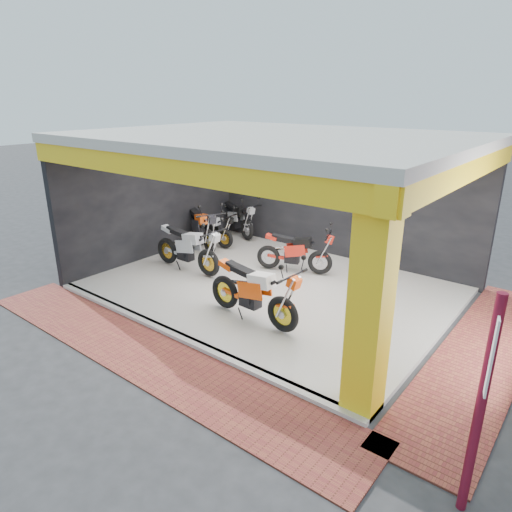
# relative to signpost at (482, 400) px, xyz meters

# --- Properties ---
(ground) EXTENTS (80.00, 80.00, 0.00)m
(ground) POSITION_rel_signpost_xyz_m (-5.43, 1.63, -1.48)
(ground) COLOR #2D2D30
(ground) RESTS_ON ground
(showroom_floor) EXTENTS (8.00, 6.00, 0.10)m
(showroom_floor) POSITION_rel_signpost_xyz_m (-5.43, 3.63, -1.43)
(showroom_floor) COLOR silver
(showroom_floor) RESTS_ON ground
(showroom_ceiling) EXTENTS (8.40, 6.40, 0.20)m
(showroom_ceiling) POSITION_rel_signpost_xyz_m (-5.43, 3.63, 2.12)
(showroom_ceiling) COLOR beige
(showroom_ceiling) RESTS_ON corner_column
(back_wall) EXTENTS (8.20, 0.20, 3.50)m
(back_wall) POSITION_rel_signpost_xyz_m (-5.43, 6.73, 0.27)
(back_wall) COLOR black
(back_wall) RESTS_ON ground
(left_wall) EXTENTS (0.20, 6.20, 3.50)m
(left_wall) POSITION_rel_signpost_xyz_m (-9.53, 3.63, 0.27)
(left_wall) COLOR black
(left_wall) RESTS_ON ground
(corner_column) EXTENTS (0.50, 0.50, 3.50)m
(corner_column) POSITION_rel_signpost_xyz_m (-1.68, 0.88, 0.27)
(corner_column) COLOR yellow
(corner_column) RESTS_ON ground
(header_beam_front) EXTENTS (8.40, 0.30, 0.40)m
(header_beam_front) POSITION_rel_signpost_xyz_m (-5.43, 0.63, 1.82)
(header_beam_front) COLOR yellow
(header_beam_front) RESTS_ON corner_column
(header_beam_right) EXTENTS (0.30, 6.40, 0.40)m
(header_beam_right) POSITION_rel_signpost_xyz_m (-1.43, 3.63, 1.82)
(header_beam_right) COLOR yellow
(header_beam_right) RESTS_ON corner_column
(floor_kerb) EXTENTS (8.00, 0.20, 0.10)m
(floor_kerb) POSITION_rel_signpost_xyz_m (-5.43, 0.61, -1.43)
(floor_kerb) COLOR silver
(floor_kerb) RESTS_ON ground
(paver_front) EXTENTS (9.00, 1.40, 0.03)m
(paver_front) POSITION_rel_signpost_xyz_m (-5.43, -0.17, -1.46)
(paver_front) COLOR brown
(paver_front) RESTS_ON ground
(paver_right) EXTENTS (1.40, 7.00, 0.03)m
(paver_right) POSITION_rel_signpost_xyz_m (-0.63, 3.63, -1.46)
(paver_right) COLOR brown
(paver_right) RESTS_ON ground
(signpost) EXTENTS (0.11, 0.37, 2.70)m
(signpost) POSITION_rel_signpost_xyz_m (0.00, 0.00, 0.00)
(signpost) COLOR maroon
(signpost) RESTS_ON ground
(moto_hero) EXTENTS (2.49, 1.04, 1.49)m
(moto_hero) POSITION_rel_signpost_xyz_m (-3.88, 1.93, -0.63)
(moto_hero) COLOR #FF4E0A
(moto_hero) RESTS_ON showroom_floor
(moto_row_a) EXTENTS (2.39, 0.90, 1.46)m
(moto_row_a) POSITION_rel_signpost_xyz_m (-7.02, 3.13, -0.65)
(moto_row_a) COLOR #A8AAAF
(moto_row_a) RESTS_ON showroom_floor
(moto_row_b) EXTENTS (2.26, 1.47, 1.29)m
(moto_row_b) POSITION_rel_signpost_xyz_m (-4.88, 5.00, -0.73)
(moto_row_b) COLOR red
(moto_row_b) RESTS_ON showroom_floor
(moto_row_c) EXTENTS (2.56, 1.80, 1.47)m
(moto_row_c) POSITION_rel_signpost_xyz_m (-8.23, 4.41, -0.64)
(moto_row_c) COLOR black
(moto_row_c) RESTS_ON showroom_floor
(moto_row_d) EXTENTS (2.37, 1.48, 1.36)m
(moto_row_d) POSITION_rel_signpost_xyz_m (-8.23, 6.13, -0.70)
(moto_row_d) COLOR #989B9F
(moto_row_d) RESTS_ON showroom_floor
(moto_row_e) EXTENTS (2.06, 0.91, 1.22)m
(moto_row_e) POSITION_rel_signpost_xyz_m (-8.23, 5.07, -0.77)
(moto_row_e) COLOR black
(moto_row_e) RESTS_ON showroom_floor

